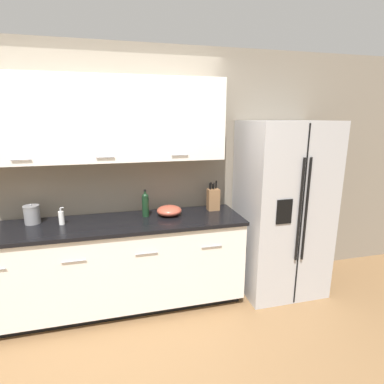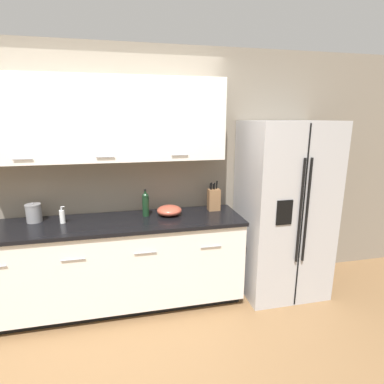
# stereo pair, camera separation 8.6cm
# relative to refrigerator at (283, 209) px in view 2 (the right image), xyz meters

# --- Properties ---
(ground_plane) EXTENTS (14.00, 14.00, 0.00)m
(ground_plane) POSITION_rel_refrigerator_xyz_m (-1.85, -0.79, -0.93)
(ground_plane) COLOR olive
(wall_back) EXTENTS (10.00, 0.39, 2.60)m
(wall_back) POSITION_rel_refrigerator_xyz_m (-1.84, 0.34, 0.54)
(wall_back) COLOR gray
(wall_back) RESTS_ON ground_plane
(counter_unit) EXTENTS (2.60, 0.64, 0.92)m
(counter_unit) POSITION_rel_refrigerator_xyz_m (-1.81, 0.05, -0.47)
(counter_unit) COLOR black
(counter_unit) RESTS_ON ground_plane
(refrigerator) EXTENTS (0.87, 0.75, 1.87)m
(refrigerator) POSITION_rel_refrigerator_xyz_m (0.00, 0.00, 0.00)
(refrigerator) COLOR #B2B2B5
(refrigerator) RESTS_ON ground_plane
(knife_block) EXTENTS (0.12, 0.10, 0.32)m
(knife_block) POSITION_rel_refrigerator_xyz_m (-0.72, 0.19, 0.11)
(knife_block) COLOR olive
(knife_block) RESTS_ON counter_unit
(wine_bottle) EXTENTS (0.07, 0.07, 0.28)m
(wine_bottle) POSITION_rel_refrigerator_xyz_m (-1.45, 0.15, 0.11)
(wine_bottle) COLOR black
(wine_bottle) RESTS_ON counter_unit
(soap_dispenser) EXTENTS (0.05, 0.05, 0.17)m
(soap_dispenser) POSITION_rel_refrigerator_xyz_m (-2.24, 0.10, 0.05)
(soap_dispenser) COLOR white
(soap_dispenser) RESTS_ON counter_unit
(steel_canister) EXTENTS (0.14, 0.14, 0.19)m
(steel_canister) POSITION_rel_refrigerator_xyz_m (-2.52, 0.20, 0.07)
(steel_canister) COLOR gray
(steel_canister) RESTS_ON counter_unit
(mixing_bowl) EXTENTS (0.25, 0.25, 0.10)m
(mixing_bowl) POSITION_rel_refrigerator_xyz_m (-1.22, 0.12, 0.04)
(mixing_bowl) COLOR #B24C38
(mixing_bowl) RESTS_ON counter_unit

